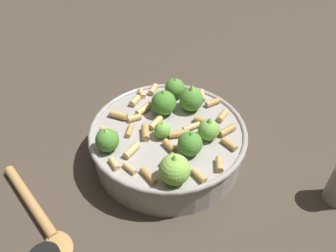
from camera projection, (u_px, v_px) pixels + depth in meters
name	position (u px, v px, depth m)	size (l,w,h in m)	color
ground_plane	(168.00, 155.00, 0.61)	(2.40, 2.40, 0.00)	#42382D
cooking_pan	(168.00, 140.00, 0.58)	(0.27, 0.27, 0.12)	#9E9993
wooden_spoon	(39.00, 214.00, 0.51)	(0.20, 0.11, 0.02)	#B2844C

